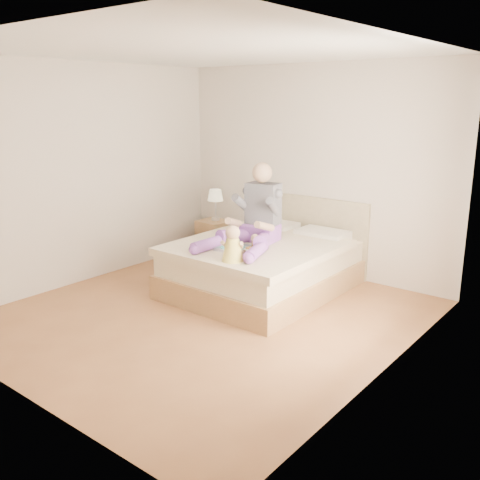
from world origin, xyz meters
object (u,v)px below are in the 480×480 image
Objects in this scene: adult at (255,220)px; tray at (239,248)px; nightstand at (214,238)px; bed at (266,263)px; baby at (233,246)px.

adult reaches higher than tray.
tray is at bearing -90.56° from adult.
tray is at bearing -36.92° from nightstand.
adult is at bearing -28.60° from nightstand.
nightstand is at bearing 154.53° from bed.
tray is (0.05, -0.36, -0.25)m from adult.
bed is 0.61m from adult.
tray is at bearing 93.21° from baby.
adult is at bearing -99.82° from bed.
bed is at bearing -22.17° from nightstand.
bed is 1.61m from nightstand.
baby is at bearing -62.27° from tray.
bed is at bearing 71.50° from adult.
nightstand is at bearing 139.41° from adult.
bed reaches higher than nightstand.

